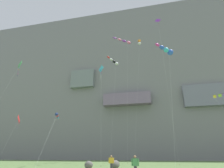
% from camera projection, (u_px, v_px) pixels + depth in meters
% --- Properties ---
extents(cliff_face, '(180.00, 31.30, 66.10)m').
position_uv_depth(cliff_face, '(131.00, 85.00, 85.10)').
color(cliff_face, gray).
rests_on(cliff_face, ground).
extents(boulder_mid_field, '(1.42, 1.62, 1.04)m').
position_uv_depth(boulder_mid_field, '(115.00, 164.00, 22.99)').
color(boulder_mid_field, '#605B59').
rests_on(boulder_mid_field, ground).
extents(boulder_near_cliff_base, '(1.28, 1.15, 0.96)m').
position_uv_depth(boulder_near_cliff_base, '(89.00, 165.00, 22.57)').
color(boulder_near_cliff_base, '#605B59').
rests_on(boulder_near_cliff_base, ground).
extents(spectator_watching_left, '(0.57, 0.25, 1.61)m').
position_uv_depth(spectator_watching_left, '(135.00, 166.00, 13.31)').
color(spectator_watching_left, '#38333D').
rests_on(spectator_watching_left, ground).
extents(spectator_watching_right, '(0.57, 0.22, 1.61)m').
position_uv_depth(spectator_watching_right, '(111.00, 163.00, 18.16)').
color(spectator_watching_right, '#38333D').
rests_on(spectator_watching_right, ground).
extents(kite_diamond_mid_center, '(3.85, 6.25, 24.07)m').
position_uv_depth(kite_diamond_mid_center, '(19.00, 66.00, 44.20)').
color(kite_diamond_mid_center, green).
rests_on(kite_diamond_mid_center, ground).
extents(kite_diamond_far_left, '(2.82, 6.29, 21.27)m').
position_uv_depth(kite_diamond_far_left, '(101.00, 70.00, 40.57)').
color(kite_diamond_far_left, '#38B2D1').
rests_on(kite_diamond_far_left, ground).
extents(kite_windsock_upper_right, '(4.98, 4.51, 33.30)m').
position_uv_depth(kite_windsock_upper_right, '(125.00, 41.00, 52.21)').
color(kite_windsock_upper_right, pink).
rests_on(kite_windsock_upper_right, ground).
extents(kite_diamond_far_right, '(1.63, 1.82, 35.08)m').
position_uv_depth(kite_diamond_far_right, '(159.00, 27.00, 45.32)').
color(kite_diamond_far_right, purple).
rests_on(kite_diamond_far_right, ground).
extents(kite_windsock_upper_mid, '(3.32, 4.46, 18.31)m').
position_uv_depth(kite_windsock_upper_mid, '(167.00, 50.00, 29.44)').
color(kite_windsock_upper_mid, blue).
rests_on(kite_windsock_upper_mid, ground).
extents(kite_windsock_low_right, '(2.71, 7.05, 28.81)m').
position_uv_depth(kite_windsock_low_right, '(114.00, 62.00, 54.54)').
color(kite_windsock_low_right, white).
rests_on(kite_windsock_low_right, ground).
extents(kite_box_high_right, '(3.24, 3.05, 33.63)m').
position_uv_depth(kite_box_high_right, '(139.00, 43.00, 52.79)').
color(kite_box_high_right, orange).
rests_on(kite_box_high_right, ground).
extents(kite_diamond_low_left, '(0.97, 5.10, 10.84)m').
position_uv_depth(kite_diamond_low_left, '(18.00, 120.00, 42.80)').
color(kite_diamond_low_left, red).
rests_on(kite_diamond_low_left, ground).
extents(kite_windsock_high_center, '(1.99, 7.67, 8.23)m').
position_uv_depth(kite_windsock_high_center, '(57.00, 116.00, 30.04)').
color(kite_windsock_high_center, navy).
rests_on(kite_windsock_high_center, ground).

